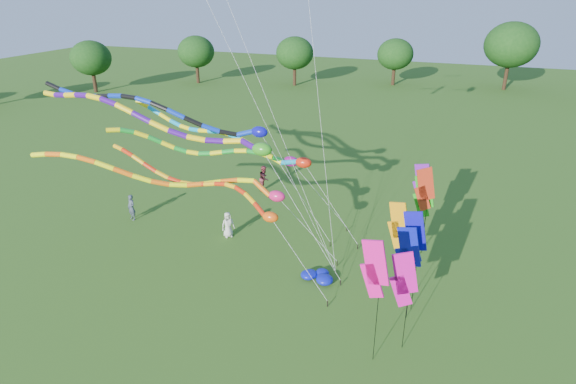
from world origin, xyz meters
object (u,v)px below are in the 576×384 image
(person_b, at_px, (131,207))
(person_c, at_px, (264,178))
(tube_kite_orange, at_px, (185,180))
(tube_kite_red, at_px, (210,188))
(person_a, at_px, (228,225))
(blue_nylon_heap, at_px, (323,278))

(person_b, height_order, person_c, person_c)
(tube_kite_orange, bearing_deg, person_c, 75.03)
(tube_kite_orange, xyz_separation_m, person_c, (-0.02, 10.09, -3.73))
(tube_kite_red, xyz_separation_m, person_c, (-1.44, 10.08, -3.44))
(person_a, bearing_deg, person_c, 49.97)
(blue_nylon_heap, xyz_separation_m, person_c, (-7.27, 9.69, 0.69))
(blue_nylon_heap, height_order, person_a, person_a)
(person_b, bearing_deg, blue_nylon_heap, 9.54)
(person_a, bearing_deg, tube_kite_red, -122.00)
(person_a, xyz_separation_m, person_c, (-0.71, 7.10, 0.15))
(tube_kite_red, bearing_deg, tube_kite_orange, -167.44)
(blue_nylon_heap, relative_size, person_a, 1.19)
(tube_kite_orange, height_order, person_b, tube_kite_orange)
(tube_kite_orange, distance_m, person_a, 4.95)
(blue_nylon_heap, xyz_separation_m, person_b, (-13.24, 2.48, 0.60))
(tube_kite_red, distance_m, person_a, 4.72)
(blue_nylon_heap, height_order, person_b, person_b)
(tube_kite_red, relative_size, tube_kite_orange, 0.85)
(tube_kite_orange, distance_m, person_c, 10.76)
(person_a, height_order, person_c, person_c)
(tube_kite_orange, bearing_deg, person_a, 62.00)
(tube_kite_red, bearing_deg, person_c, 110.09)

